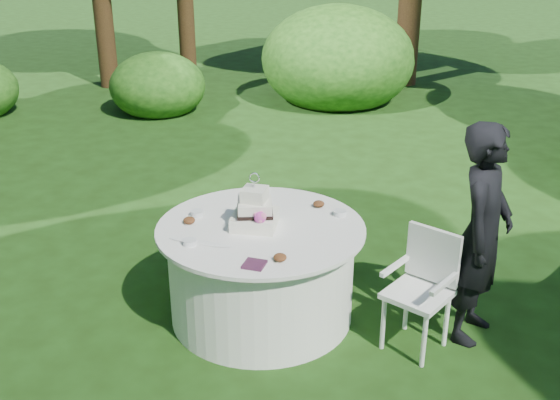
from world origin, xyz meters
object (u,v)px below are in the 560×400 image
Objects in this scene: table at (261,271)px; cake at (255,212)px; chair at (424,281)px; napkins at (254,264)px; guest at (482,234)px.

cake is (-0.04, -0.02, 0.50)m from table.
cake is 1.31m from chair.
cake is (-0.20, 0.57, 0.10)m from napkins.
guest is 3.82× the size of cake.
napkins reaches higher than table.
guest reaches higher than chair.
napkins is 0.16× the size of chair.
chair is at bearing 0.60° from cake.
guest is at bearing 9.24° from cake.
cake is at bearing -179.40° from chair.
napkins is at bearing 133.70° from guest.
table is 0.50m from cake.
guest is 1.05× the size of table.
napkins is at bearing -151.08° from chair.
cake is 0.49× the size of chair.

